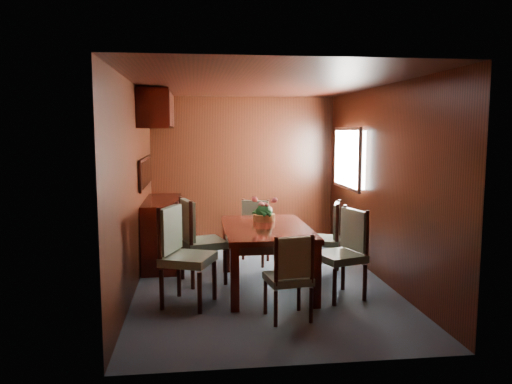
{
  "coord_description": "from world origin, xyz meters",
  "views": [
    {
      "loc": [
        -0.79,
        -5.95,
        1.86
      ],
      "look_at": [
        0.0,
        0.5,
        1.05
      ],
      "focal_mm": 35.0,
      "sensor_mm": 36.0,
      "label": 1
    }
  ],
  "objects": [
    {
      "name": "flower_centerpiece",
      "position": [
        0.05,
        0.1,
        0.88
      ],
      "size": [
        0.29,
        0.29,
        0.29
      ],
      "color": "#C5753C",
      "rests_on": "dining_table"
    },
    {
      "name": "ground",
      "position": [
        0.0,
        0.0,
        0.0
      ],
      "size": [
        4.5,
        4.5,
        0.0
      ],
      "primitive_type": "plane",
      "color": "#333D46",
      "rests_on": "ground"
    },
    {
      "name": "chair_head",
      "position": [
        0.11,
        -1.32,
        0.48
      ],
      "size": [
        0.47,
        0.45,
        0.87
      ],
      "rotation": [
        0.0,
        0.0,
        0.15
      ],
      "color": "black",
      "rests_on": "ground"
    },
    {
      "name": "sideboard",
      "position": [
        -1.25,
        1.0,
        0.45
      ],
      "size": [
        0.48,
        1.4,
        0.9
      ],
      "primitive_type": "cube",
      "color": "black",
      "rests_on": "ground"
    },
    {
      "name": "chair_right_near",
      "position": [
        0.86,
        -0.69,
        0.56
      ],
      "size": [
        0.58,
        0.59,
        1.0
      ],
      "rotation": [
        0.0,
        0.0,
        1.88
      ],
      "color": "black",
      "rests_on": "ground"
    },
    {
      "name": "room_shell",
      "position": [
        -0.1,
        0.33,
        1.63
      ],
      "size": [
        3.06,
        4.52,
        2.41
      ],
      "color": "black",
      "rests_on": "ground"
    },
    {
      "name": "dining_table",
      "position": [
        0.03,
        -0.27,
        0.63
      ],
      "size": [
        0.99,
        1.58,
        0.74
      ],
      "rotation": [
        0.0,
        0.0,
        -0.0
      ],
      "color": "black",
      "rests_on": "ground"
    },
    {
      "name": "chair_left_far",
      "position": [
        -0.78,
        0.03,
        0.58
      ],
      "size": [
        0.6,
        0.62,
        1.05
      ],
      "rotation": [
        0.0,
        0.0,
        -1.27
      ],
      "color": "black",
      "rests_on": "ground"
    },
    {
      "name": "chair_left_near",
      "position": [
        -0.95,
        -0.71,
        0.6
      ],
      "size": [
        0.64,
        0.65,
        1.07
      ],
      "rotation": [
        0.0,
        0.0,
        -1.95
      ],
      "color": "black",
      "rests_on": "ground"
    },
    {
      "name": "chair_right_far",
      "position": [
        0.9,
        0.19,
        0.53
      ],
      "size": [
        0.56,
        0.57,
        0.95
      ],
      "rotation": [
        0.0,
        0.0,
        1.23
      ],
      "color": "black",
      "rests_on": "ground"
    },
    {
      "name": "chair_foot",
      "position": [
        0.02,
        0.9,
        0.49
      ],
      "size": [
        0.53,
        0.52,
        0.88
      ],
      "rotation": [
        0.0,
        0.0,
        2.79
      ],
      "color": "black",
      "rests_on": "ground"
    }
  ]
}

